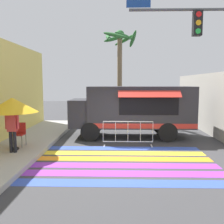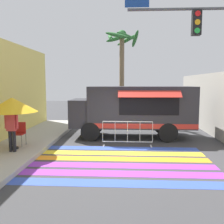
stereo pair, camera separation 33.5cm
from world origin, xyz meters
name	(u,v)px [view 2 (the right image)]	position (x,y,z in m)	size (l,w,h in m)	color
ground_plane	(122,156)	(0.00, 0.00, 0.00)	(60.00, 60.00, 0.00)	#38383A
concrete_wall_right	(222,106)	(4.82, 3.00, 1.67)	(0.20, 16.00, 3.35)	#A39E93
crosswalk_painted	(122,162)	(0.00, -0.74, 0.00)	(6.40, 4.36, 0.01)	#334FB2
food_truck	(132,108)	(0.42, 3.44, 1.53)	(6.21, 2.61, 2.64)	#2D2D33
traffic_signal_pole	(211,50)	(3.28, 0.31, 4.03)	(4.09, 0.29, 5.93)	#515456
patio_umbrella	(12,105)	(-4.36, 0.21, 1.95)	(1.97, 1.97, 2.07)	black
folding_chair	(19,131)	(-4.38, 0.80, 0.77)	(0.47, 0.47, 0.97)	#4C4C51
vendor_person	(12,126)	(-4.23, -0.19, 1.17)	(0.53, 0.23, 1.73)	black
barricade_front	(127,134)	(0.20, 1.55, 0.57)	(2.23, 0.44, 1.13)	#B7BABF
palm_tree	(122,56)	(-0.15, 7.20, 4.54)	(2.26, 2.34, 6.21)	#7A664C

